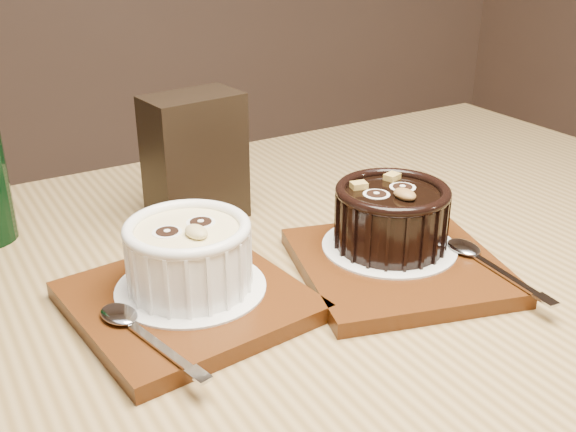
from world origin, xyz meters
name	(u,v)px	position (x,y,z in m)	size (l,w,h in m)	color
table	(294,374)	(-0.17, 0.16, 0.66)	(1.28, 0.92, 0.75)	olive
tray_left	(187,301)	(-0.26, 0.18, 0.76)	(0.18, 0.18, 0.01)	#52270D
doily_left	(191,287)	(-0.26, 0.19, 0.77)	(0.13, 0.13, 0.00)	white
ramekin_white	(189,252)	(-0.26, 0.19, 0.80)	(0.11, 0.11, 0.06)	white
spoon_left	(143,332)	(-0.31, 0.13, 0.77)	(0.03, 0.13, 0.01)	#B6B9BF
tray_right	(398,266)	(-0.07, 0.16, 0.76)	(0.18, 0.18, 0.01)	#52270D
doily_right	(389,246)	(-0.06, 0.18, 0.77)	(0.13, 0.13, 0.00)	white
ramekin_dark	(391,214)	(-0.06, 0.18, 0.80)	(0.11, 0.11, 0.06)	black
spoon_right	(489,263)	(0.00, 0.11, 0.77)	(0.03, 0.13, 0.01)	#B6B9BF
condiment_stand	(195,159)	(-0.20, 0.35, 0.82)	(0.10, 0.06, 0.14)	black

